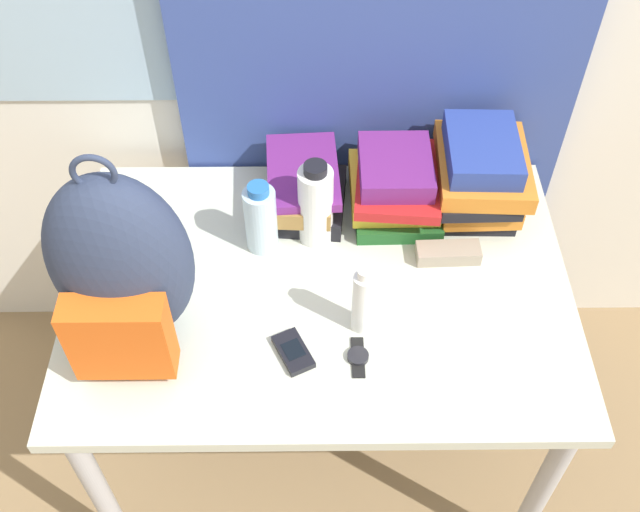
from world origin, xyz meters
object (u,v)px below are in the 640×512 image
Objects in this scene: sunscreen_bottle at (363,301)px; water_bottle at (261,218)px; book_stack_right at (478,175)px; sports_bottle at (316,204)px; wristwatch at (358,357)px; backpack at (121,268)px; sunglasses_case at (448,253)px; book_stack_center at (395,184)px; cell_phone at (293,352)px; book_stack_left at (303,188)px.

water_bottle is at bearing 133.13° from sunscreen_bottle.
book_stack_right is 0.54m from water_bottle.
sports_bottle is 0.38m from wristwatch.
wristwatch is (0.47, -0.08, -0.21)m from backpack.
book_stack_right is (0.78, 0.38, -0.11)m from backpack.
sports_bottle reaches higher than book_stack_right.
sunglasses_case is at bearing 16.19° from backpack.
wristwatch is (-0.01, -0.08, -0.08)m from sunscreen_bottle.
sunscreen_bottle is at bearing 1.05° from backpack.
wristwatch is at bearing -9.04° from backpack.
backpack is 1.70× the size of book_stack_center.
sunglasses_case is (0.36, 0.27, 0.01)m from cell_phone.
book_stack_left is at bearing 179.05° from book_stack_center.
sunglasses_case is 0.36m from wristwatch.
backpack is at bearing -163.81° from sunglasses_case.
book_stack_right is at bearing -0.23° from book_stack_left.
backpack is 4.21× the size of cell_phone.
book_stack_right is 0.41m from sports_bottle.
cell_phone is 0.45m from sunglasses_case.
book_stack_center is 0.20m from book_stack_right.
sports_bottle is at bearing -153.19° from book_stack_center.
book_stack_left is 0.16m from water_bottle.
sports_bottle is 1.22× the size of sunscreen_bottle.
sports_bottle is at bearing 104.02° from wristwatch.
sunscreen_bottle is 1.60× the size of cell_phone.
backpack reaches higher than cell_phone.
backpack is 0.75m from sunglasses_case.
book_stack_right is at bearing 13.70° from water_bottle.
backpack is 1.80× the size of book_stack_left.
book_stack_right is at bearing 55.90° from wristwatch.
wristwatch is at bearing -75.34° from book_stack_left.
sunscreen_bottle reaches higher than cell_phone.
book_stack_left is 0.12m from sports_bottle.
book_stack_left reaches higher than sunglasses_case.
book_stack_left is 0.94× the size of book_stack_center.
sports_bottle reaches higher than book_stack_left.
book_stack_right is at bearing 14.35° from sports_bottle.
water_bottle is 1.02× the size of sunscreen_bottle.
backpack is 2.16× the size of sports_bottle.
water_bottle is 0.84× the size of sports_bottle.
book_stack_center is at bearing 76.55° from wristwatch.
sunscreen_bottle is at bearing -104.90° from book_stack_center.
book_stack_center is 1.28× the size of sports_bottle.
sports_bottle is 0.36m from cell_phone.
wristwatch is at bearing -103.45° from book_stack_center.
water_bottle is 0.45m from sunglasses_case.
backpack is at bearing -154.21° from book_stack_right.
book_stack_right reaches higher than cell_phone.
book_stack_left is at bearing 152.77° from sunglasses_case.
sunglasses_case is at bearing 42.23° from sunscreen_bottle.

